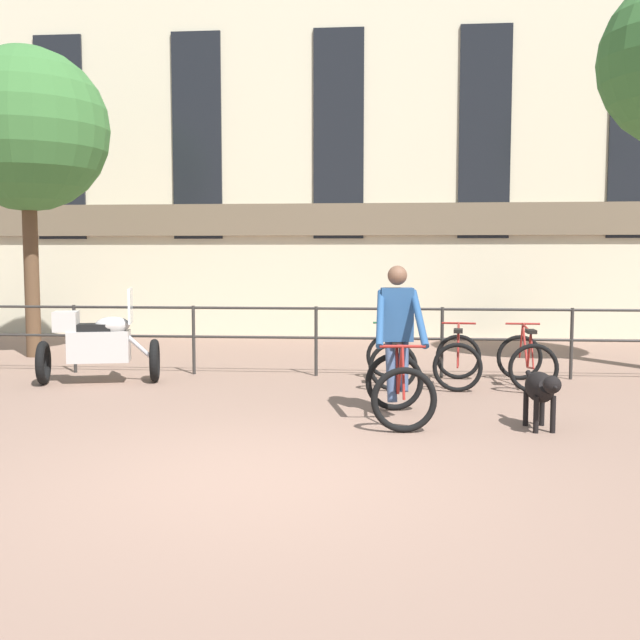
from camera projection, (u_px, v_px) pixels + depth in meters
ground_plane at (259, 477)px, 6.12m from camera, size 60.00×60.00×0.00m
canal_railing at (316, 329)px, 11.22m from camera, size 15.05×0.05×1.05m
building_facade at (339, 156)px, 16.68m from camera, size 18.00×0.72×8.09m
cyclist_with_bike at (398, 350)px, 8.28m from camera, size 0.77×1.22×1.70m
dog at (541, 389)px, 7.73m from camera, size 0.34×0.89×0.62m
parked_motorcycle at (98, 344)px, 10.57m from camera, size 1.75×0.99×1.35m
parked_bicycle_near_lamp at (391, 359)px, 10.50m from camera, size 0.72×1.14×0.86m
parked_bicycle_mid_left at (458, 360)px, 10.43m from camera, size 0.78×1.17×0.86m
parked_bicycle_mid_right at (526, 361)px, 10.35m from camera, size 0.67×1.11×0.86m
tree_canalside_left at (27, 131)px, 13.08m from camera, size 2.85×2.85×5.43m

